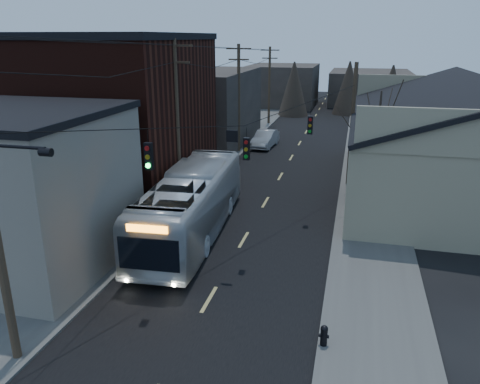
# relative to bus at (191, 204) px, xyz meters

# --- Properties ---
(road_surface) EXTENTS (9.00, 110.00, 0.02)m
(road_surface) POSITION_rel_bus_xyz_m (2.83, 15.99, -1.74)
(road_surface) COLOR black
(road_surface) RESTS_ON ground
(sidewalk_left) EXTENTS (4.00, 110.00, 0.12)m
(sidewalk_left) POSITION_rel_bus_xyz_m (-3.67, 15.99, -1.69)
(sidewalk_left) COLOR #474744
(sidewalk_left) RESTS_ON ground
(sidewalk_right) EXTENTS (4.00, 110.00, 0.12)m
(sidewalk_right) POSITION_rel_bus_xyz_m (9.33, 15.99, -1.69)
(sidewalk_right) COLOR #474744
(sidewalk_right) RESTS_ON ground
(building_clapboard) EXTENTS (8.00, 8.00, 7.00)m
(building_clapboard) POSITION_rel_bus_xyz_m (-6.17, -5.01, 1.75)
(building_clapboard) COLOR slate
(building_clapboard) RESTS_ON ground
(building_brick) EXTENTS (10.00, 12.00, 10.00)m
(building_brick) POSITION_rel_bus_xyz_m (-7.17, 5.99, 3.25)
(building_brick) COLOR black
(building_brick) RESTS_ON ground
(building_left_far) EXTENTS (9.00, 14.00, 7.00)m
(building_left_far) POSITION_rel_bus_xyz_m (-6.67, 21.99, 1.75)
(building_left_far) COLOR #2D2724
(building_left_far) RESTS_ON ground
(warehouse) EXTENTS (16.16, 20.60, 7.73)m
(warehouse) POSITION_rel_bus_xyz_m (15.83, 10.99, 0.94)
(warehouse) COLOR gray
(warehouse) RESTS_ON ground
(building_far_left) EXTENTS (10.00, 12.00, 6.00)m
(building_far_left) POSITION_rel_bus_xyz_m (-3.17, 50.99, 1.25)
(building_far_left) COLOR #2D2724
(building_far_left) RESTS_ON ground
(building_far_right) EXTENTS (12.00, 14.00, 5.00)m
(building_far_right) POSITION_rel_bus_xyz_m (9.83, 55.99, 0.75)
(building_far_right) COLOR #2D2724
(building_far_right) RESTS_ON ground
(bare_tree) EXTENTS (0.40, 0.40, 7.20)m
(bare_tree) POSITION_rel_bus_xyz_m (9.33, 5.99, 1.85)
(bare_tree) COLOR black
(bare_tree) RESTS_ON ground
(utility_lines) EXTENTS (11.24, 45.28, 10.50)m
(utility_lines) POSITION_rel_bus_xyz_m (-0.29, 10.13, 3.20)
(utility_lines) COLOR #382B1E
(utility_lines) RESTS_ON ground
(bus) EXTENTS (3.74, 12.76, 3.51)m
(bus) POSITION_rel_bus_xyz_m (0.00, 0.00, 0.00)
(bus) COLOR #AEB5BA
(bus) RESTS_ON ground
(parked_car) EXTENTS (2.02, 4.92, 1.59)m
(parked_car) POSITION_rel_bus_xyz_m (-0.21, 21.57, -0.96)
(parked_car) COLOR #999DA0
(parked_car) RESTS_ON ground
(fire_hydrant) EXTENTS (0.35, 0.26, 0.76)m
(fire_hydrant) POSITION_rel_bus_xyz_m (7.53, -8.01, -1.23)
(fire_hydrant) COLOR black
(fire_hydrant) RESTS_ON sidewalk_right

